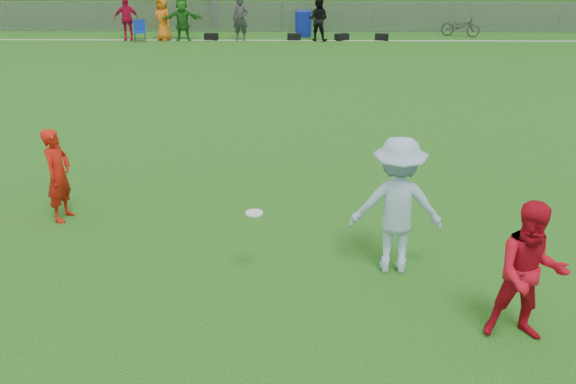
{
  "coord_description": "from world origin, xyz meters",
  "views": [
    {
      "loc": [
        0.67,
        -8.41,
        4.91
      ],
      "look_at": [
        0.55,
        0.5,
        0.97
      ],
      "focal_mm": 40.0,
      "sensor_mm": 36.0,
      "label": 1
    }
  ],
  "objects_px": {
    "recycling_bin": "(303,24)",
    "bicycle": "(461,26)",
    "player_blue": "(397,206)",
    "frisbee": "(254,213)",
    "player_red_left": "(58,175)",
    "player_red_center": "(530,273)"
  },
  "relations": [
    {
      "from": "frisbee",
      "to": "player_red_center",
      "type": "bearing_deg",
      "value": -22.69
    },
    {
      "from": "frisbee",
      "to": "bicycle",
      "type": "xyz_separation_m",
      "value": [
        7.42,
        19.32,
        -0.59
      ]
    },
    {
      "from": "player_red_left",
      "to": "recycling_bin",
      "type": "bearing_deg",
      "value": -2.94
    },
    {
      "from": "bicycle",
      "to": "recycling_bin",
      "type": "bearing_deg",
      "value": 109.04
    },
    {
      "from": "recycling_bin",
      "to": "bicycle",
      "type": "height_order",
      "value": "recycling_bin"
    },
    {
      "from": "player_blue",
      "to": "bicycle",
      "type": "relative_size",
      "value": 1.3
    },
    {
      "from": "player_red_center",
      "to": "bicycle",
      "type": "height_order",
      "value": "player_red_center"
    },
    {
      "from": "player_red_left",
      "to": "player_red_center",
      "type": "distance_m",
      "value": 7.56
    },
    {
      "from": "frisbee",
      "to": "recycling_bin",
      "type": "relative_size",
      "value": 0.24
    },
    {
      "from": "player_red_center",
      "to": "recycling_bin",
      "type": "bearing_deg",
      "value": 103.2
    },
    {
      "from": "player_blue",
      "to": "frisbee",
      "type": "height_order",
      "value": "player_blue"
    },
    {
      "from": "player_red_left",
      "to": "bicycle",
      "type": "relative_size",
      "value": 1.02
    },
    {
      "from": "frisbee",
      "to": "bicycle",
      "type": "relative_size",
      "value": 0.16
    },
    {
      "from": "player_red_left",
      "to": "bicycle",
      "type": "xyz_separation_m",
      "value": [
        10.85,
        17.48,
        -0.39
      ]
    },
    {
      "from": "player_blue",
      "to": "recycling_bin",
      "type": "bearing_deg",
      "value": -82.94
    },
    {
      "from": "player_red_center",
      "to": "recycling_bin",
      "type": "distance_m",
      "value": 20.9
    },
    {
      "from": "player_red_left",
      "to": "frisbee",
      "type": "bearing_deg",
      "value": -107.49
    },
    {
      "from": "player_red_center",
      "to": "recycling_bin",
      "type": "xyz_separation_m",
      "value": [
        -2.55,
        20.74,
        -0.4
      ]
    },
    {
      "from": "player_red_left",
      "to": "recycling_bin",
      "type": "relative_size",
      "value": 1.57
    },
    {
      "from": "frisbee",
      "to": "bicycle",
      "type": "height_order",
      "value": "frisbee"
    },
    {
      "from": "player_blue",
      "to": "bicycle",
      "type": "height_order",
      "value": "player_blue"
    },
    {
      "from": "recycling_bin",
      "to": "bicycle",
      "type": "relative_size",
      "value": 0.65
    }
  ]
}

